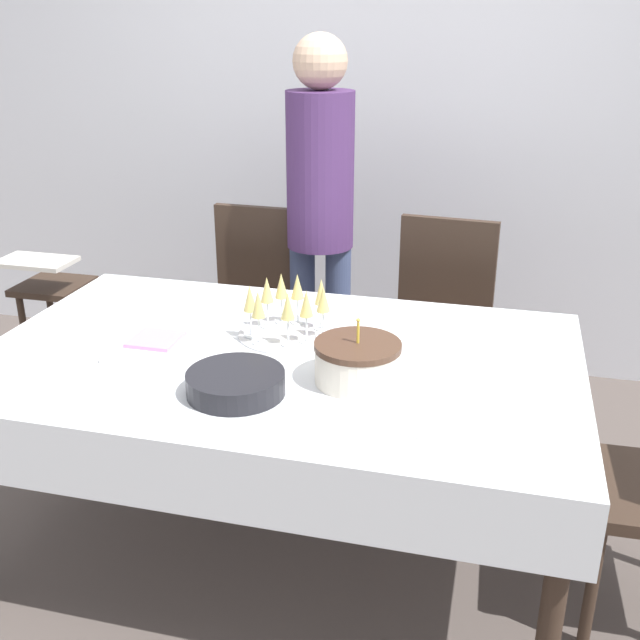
{
  "coord_description": "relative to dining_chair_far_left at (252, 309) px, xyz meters",
  "views": [
    {
      "loc": [
        0.65,
        -2.0,
        1.7
      ],
      "look_at": [
        0.13,
        0.01,
        0.87
      ],
      "focal_mm": 42.0,
      "sensor_mm": 36.0,
      "label": 1
    }
  ],
  "objects": [
    {
      "name": "napkin_pile",
      "position": [
        -0.01,
        -0.89,
        0.23
      ],
      "size": [
        0.15,
        0.15,
        0.01
      ],
      "color": "pink",
      "rests_on": "dining_table"
    },
    {
      "name": "person_standing",
      "position": [
        0.28,
        0.09,
        0.48
      ],
      "size": [
        0.28,
        0.28,
        1.66
      ],
      "color": "#3F4C72",
      "rests_on": "ground_plane"
    },
    {
      "name": "dining_chair_far_right",
      "position": [
        0.81,
        -0.0,
        0.0
      ],
      "size": [
        0.46,
        0.46,
        0.95
      ],
      "color": "#38281E",
      "rests_on": "ground_plane"
    },
    {
      "name": "plate_stack_main",
      "position": [
        0.37,
        -1.17,
        0.25
      ],
      "size": [
        0.27,
        0.27,
        0.06
      ],
      "color": "black",
      "rests_on": "dining_table"
    },
    {
      "name": "dining_table",
      "position": [
        0.4,
        -0.89,
        0.12
      ],
      "size": [
        1.83,
        1.13,
        0.75
      ],
      "color": "white",
      "rests_on": "ground_plane"
    },
    {
      "name": "ground_plane",
      "position": [
        0.4,
        -0.89,
        -0.52
      ],
      "size": [
        12.0,
        12.0,
        0.0
      ],
      "primitive_type": "plane",
      "color": "#564C47"
    },
    {
      "name": "cake_knife",
      "position": [
        0.75,
        -1.25,
        0.22
      ],
      "size": [
        0.3,
        0.08,
        0.0
      ],
      "color": "silver",
      "rests_on": "dining_table"
    },
    {
      "name": "birthday_cake",
      "position": [
        0.68,
        -1.01,
        0.28
      ],
      "size": [
        0.25,
        0.25,
        0.19
      ],
      "color": "silver",
      "rests_on": "dining_table"
    },
    {
      "name": "wall_back",
      "position": [
        0.4,
        0.83,
        0.83
      ],
      "size": [
        8.0,
        0.05,
        2.7
      ],
      "color": "silver",
      "rests_on": "ground_plane"
    },
    {
      "name": "champagne_tray",
      "position": [
        0.39,
        -0.74,
        0.32
      ],
      "size": [
        0.32,
        0.32,
        0.18
      ],
      "color": "silver",
      "rests_on": "dining_table"
    },
    {
      "name": "high_chair",
      "position": [
        -0.97,
        -0.04,
        -0.04
      ],
      "size": [
        0.33,
        0.35,
        0.71
      ],
      "color": "#38281E",
      "rests_on": "ground_plane"
    },
    {
      "name": "dining_chair_far_left",
      "position": [
        0.0,
        0.0,
        0.0
      ],
      "size": [
        0.43,
        0.43,
        0.95
      ],
      "color": "#38281E",
      "rests_on": "ground_plane"
    },
    {
      "name": "fork_pile",
      "position": [
        -0.01,
        -1.05,
        0.23
      ],
      "size": [
        0.17,
        0.08,
        0.02
      ],
      "color": "silver",
      "rests_on": "dining_table"
    }
  ]
}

